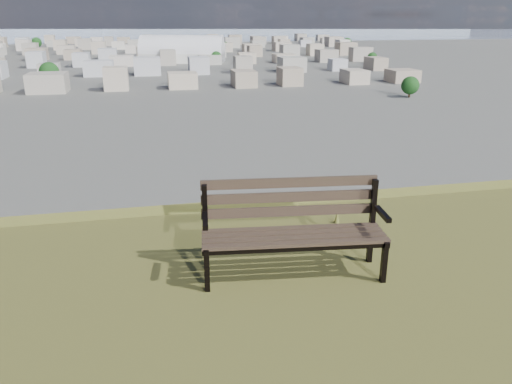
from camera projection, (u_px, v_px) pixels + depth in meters
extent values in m
cube|color=#3D3323|center=(297.00, 244.00, 5.23)|extent=(2.00, 0.31, 0.04)
cube|color=#3D3323|center=(295.00, 239.00, 5.36)|extent=(2.00, 0.31, 0.04)
cube|color=#3D3323|center=(293.00, 234.00, 5.48)|extent=(2.00, 0.31, 0.04)
cube|color=#3D3323|center=(291.00, 229.00, 5.61)|extent=(2.00, 0.31, 0.04)
cube|color=#3D3323|center=(290.00, 211.00, 5.63)|extent=(1.99, 0.25, 0.11)
cube|color=#3D3323|center=(290.00, 197.00, 5.60)|extent=(1.99, 0.25, 0.11)
cube|color=#3D3323|center=(290.00, 183.00, 5.57)|extent=(1.99, 0.25, 0.11)
cube|color=black|center=(207.00, 270.00, 5.20)|extent=(0.06, 0.07, 0.49)
cube|color=black|center=(206.00, 228.00, 5.56)|extent=(0.06, 0.07, 1.02)
cube|color=black|center=(206.00, 243.00, 5.34)|extent=(0.12, 0.56, 0.06)
cube|color=black|center=(205.00, 221.00, 5.20)|extent=(0.10, 0.40, 0.05)
cube|color=black|center=(384.00, 262.00, 5.38)|extent=(0.06, 0.07, 0.49)
cube|color=black|center=(372.00, 222.00, 5.74)|extent=(0.06, 0.07, 1.02)
cube|color=black|center=(379.00, 235.00, 5.52)|extent=(0.12, 0.56, 0.06)
cube|color=black|center=(383.00, 214.00, 5.38)|extent=(0.10, 0.40, 0.05)
cube|color=black|center=(297.00, 249.00, 5.24)|extent=(1.99, 0.26, 0.04)
cube|color=black|center=(291.00, 232.00, 5.63)|extent=(1.99, 0.26, 0.04)
cone|color=brown|center=(337.00, 217.00, 6.97)|extent=(0.08, 0.08, 0.18)
cube|color=silver|center=(183.00, 58.00, 306.33)|extent=(53.74, 32.92, 5.56)
cylinder|color=white|center=(183.00, 53.00, 305.39)|extent=(53.74, 32.92, 21.13)
cube|color=#A69C8E|center=(52.00, 83.00, 188.09)|extent=(11.00, 11.00, 7.00)
cube|color=#C1B099|center=(117.00, 81.00, 192.76)|extent=(11.00, 11.00, 7.00)
cube|color=#BCBCC1|center=(180.00, 79.00, 197.44)|extent=(11.00, 11.00, 7.00)
cube|color=#BCAD99|center=(239.00, 78.00, 202.12)|extent=(11.00, 11.00, 7.00)
cube|color=tan|center=(296.00, 76.00, 206.80)|extent=(11.00, 11.00, 7.00)
cube|color=beige|center=(351.00, 75.00, 211.48)|extent=(11.00, 11.00, 7.00)
cube|color=#ACA79C|center=(403.00, 74.00, 216.15)|extent=(11.00, 11.00, 7.00)
cube|color=#BCBCC1|center=(43.00, 70.00, 231.82)|extent=(11.00, 11.00, 7.00)
cube|color=#BCAD99|center=(97.00, 69.00, 236.50)|extent=(11.00, 11.00, 7.00)
cube|color=tan|center=(148.00, 68.00, 241.18)|extent=(11.00, 11.00, 7.00)
cube|color=beige|center=(198.00, 67.00, 245.86)|extent=(11.00, 11.00, 7.00)
cube|color=#ACA79C|center=(245.00, 66.00, 250.53)|extent=(11.00, 11.00, 7.00)
cube|color=beige|center=(291.00, 65.00, 255.21)|extent=(11.00, 11.00, 7.00)
cube|color=#A69C8E|center=(336.00, 64.00, 259.89)|extent=(11.00, 11.00, 7.00)
cube|color=#C1B099|center=(379.00, 63.00, 264.57)|extent=(11.00, 11.00, 7.00)
cube|color=beige|center=(37.00, 61.00, 275.56)|extent=(11.00, 11.00, 7.00)
cube|color=#ACA79C|center=(82.00, 60.00, 280.24)|extent=(11.00, 11.00, 7.00)
cube|color=beige|center=(126.00, 59.00, 284.91)|extent=(11.00, 11.00, 7.00)
cube|color=#A69C8E|center=(169.00, 59.00, 289.59)|extent=(11.00, 11.00, 7.00)
cube|color=#C1B099|center=(210.00, 58.00, 294.27)|extent=(11.00, 11.00, 7.00)
cube|color=#BCBCC1|center=(249.00, 57.00, 298.95)|extent=(11.00, 11.00, 7.00)
cube|color=#BCAD99|center=(288.00, 57.00, 303.62)|extent=(11.00, 11.00, 7.00)
cube|color=tan|center=(325.00, 56.00, 308.30)|extent=(11.00, 11.00, 7.00)
cube|color=beige|center=(362.00, 55.00, 312.98)|extent=(11.00, 11.00, 7.00)
cube|color=#C1B099|center=(32.00, 55.00, 319.29)|extent=(11.00, 11.00, 7.00)
cube|color=#BCBCC1|center=(72.00, 54.00, 323.97)|extent=(11.00, 11.00, 7.00)
cube|color=#BCAD99|center=(110.00, 53.00, 328.65)|extent=(11.00, 11.00, 7.00)
cube|color=tan|center=(147.00, 53.00, 333.33)|extent=(11.00, 11.00, 7.00)
cube|color=beige|center=(183.00, 52.00, 338.00)|extent=(11.00, 11.00, 7.00)
cube|color=#ACA79C|center=(218.00, 52.00, 342.68)|extent=(11.00, 11.00, 7.00)
cube|color=beige|center=(252.00, 51.00, 347.36)|extent=(11.00, 11.00, 7.00)
cube|color=#A69C8E|center=(286.00, 51.00, 352.04)|extent=(11.00, 11.00, 7.00)
cube|color=#C1B099|center=(318.00, 50.00, 356.72)|extent=(11.00, 11.00, 7.00)
cube|color=#BCBCC1|center=(350.00, 50.00, 361.39)|extent=(11.00, 11.00, 7.00)
cube|color=#ACA79C|center=(29.00, 50.00, 363.03)|extent=(11.00, 11.00, 7.00)
cube|color=beige|center=(64.00, 49.00, 367.71)|extent=(11.00, 11.00, 7.00)
cube|color=#A69C8E|center=(98.00, 49.00, 372.38)|extent=(11.00, 11.00, 7.00)
cube|color=#C1B099|center=(130.00, 48.00, 377.06)|extent=(11.00, 11.00, 7.00)
cube|color=#BCBCC1|center=(163.00, 48.00, 381.74)|extent=(11.00, 11.00, 7.00)
cube|color=#BCAD99|center=(194.00, 48.00, 386.42)|extent=(11.00, 11.00, 7.00)
cube|color=tan|center=(225.00, 47.00, 391.10)|extent=(11.00, 11.00, 7.00)
cube|color=beige|center=(255.00, 47.00, 395.77)|extent=(11.00, 11.00, 7.00)
cube|color=#ACA79C|center=(284.00, 46.00, 400.45)|extent=(11.00, 11.00, 7.00)
cube|color=beige|center=(312.00, 46.00, 405.13)|extent=(11.00, 11.00, 7.00)
cube|color=#A69C8E|center=(340.00, 46.00, 409.81)|extent=(11.00, 11.00, 7.00)
cube|color=tan|center=(26.00, 46.00, 406.76)|extent=(11.00, 11.00, 7.00)
cube|color=beige|center=(57.00, 46.00, 411.44)|extent=(11.00, 11.00, 7.00)
cube|color=#ACA79C|center=(88.00, 45.00, 416.12)|extent=(11.00, 11.00, 7.00)
cube|color=beige|center=(117.00, 45.00, 420.80)|extent=(11.00, 11.00, 7.00)
cube|color=#A69C8E|center=(146.00, 45.00, 425.48)|extent=(11.00, 11.00, 7.00)
cube|color=#C1B099|center=(175.00, 44.00, 430.15)|extent=(11.00, 11.00, 7.00)
cube|color=#BCBCC1|center=(203.00, 44.00, 434.83)|extent=(11.00, 11.00, 7.00)
cube|color=#BCAD99|center=(230.00, 44.00, 439.51)|extent=(11.00, 11.00, 7.00)
cube|color=tan|center=(256.00, 43.00, 444.19)|extent=(11.00, 11.00, 7.00)
cube|color=beige|center=(282.00, 43.00, 448.86)|extent=(11.00, 11.00, 7.00)
cube|color=#ACA79C|center=(308.00, 43.00, 453.54)|extent=(11.00, 11.00, 7.00)
cube|color=beige|center=(333.00, 42.00, 458.22)|extent=(11.00, 11.00, 7.00)
cube|color=#BCAD99|center=(24.00, 43.00, 450.50)|extent=(11.00, 11.00, 7.00)
cube|color=tan|center=(52.00, 43.00, 455.18)|extent=(11.00, 11.00, 7.00)
cube|color=beige|center=(80.00, 42.00, 459.85)|extent=(11.00, 11.00, 7.00)
cube|color=#ACA79C|center=(107.00, 42.00, 464.53)|extent=(11.00, 11.00, 7.00)
cube|color=beige|center=(133.00, 42.00, 469.21)|extent=(11.00, 11.00, 7.00)
cube|color=#A69C8E|center=(159.00, 42.00, 473.89)|extent=(11.00, 11.00, 7.00)
cube|color=#C1B099|center=(184.00, 41.00, 478.57)|extent=(11.00, 11.00, 7.00)
cube|color=#BCBCC1|center=(209.00, 41.00, 483.24)|extent=(11.00, 11.00, 7.00)
cube|color=#BCAD99|center=(234.00, 41.00, 487.92)|extent=(11.00, 11.00, 7.00)
cube|color=tan|center=(258.00, 40.00, 492.60)|extent=(11.00, 11.00, 7.00)
cube|color=beige|center=(281.00, 40.00, 497.28)|extent=(11.00, 11.00, 7.00)
cube|color=#ACA79C|center=(304.00, 40.00, 501.96)|extent=(11.00, 11.00, 7.00)
cube|color=beige|center=(327.00, 40.00, 506.63)|extent=(11.00, 11.00, 7.00)
cube|color=#BCAD99|center=(23.00, 40.00, 494.23)|extent=(11.00, 11.00, 7.00)
cube|color=tan|center=(48.00, 40.00, 498.91)|extent=(11.00, 11.00, 7.00)
cube|color=beige|center=(73.00, 40.00, 503.59)|extent=(11.00, 11.00, 7.00)
cube|color=#ACA79C|center=(98.00, 40.00, 508.27)|extent=(11.00, 11.00, 7.00)
cube|color=beige|center=(122.00, 39.00, 512.95)|extent=(11.00, 11.00, 7.00)
cube|color=#A69C8E|center=(146.00, 39.00, 517.62)|extent=(11.00, 11.00, 7.00)
cube|color=#C1B099|center=(169.00, 39.00, 522.30)|extent=(11.00, 11.00, 7.00)
cube|color=#BCBCC1|center=(192.00, 39.00, 526.98)|extent=(11.00, 11.00, 7.00)
cube|color=#BCAD99|center=(215.00, 39.00, 531.66)|extent=(11.00, 11.00, 7.00)
cube|color=tan|center=(237.00, 38.00, 536.34)|extent=(11.00, 11.00, 7.00)
cube|color=beige|center=(259.00, 38.00, 541.01)|extent=(11.00, 11.00, 7.00)
cube|color=#ACA79C|center=(280.00, 38.00, 545.69)|extent=(11.00, 11.00, 7.00)
cube|color=beige|center=(301.00, 38.00, 550.37)|extent=(11.00, 11.00, 7.00)
cube|color=#A69C8E|center=(322.00, 38.00, 555.05)|extent=(11.00, 11.00, 7.00)
cylinder|color=#332719|center=(409.00, 94.00, 176.61)|extent=(0.80, 0.80, 2.10)
sphere|color=#173913|center=(410.00, 85.00, 175.55)|extent=(6.30, 6.30, 6.30)
cylinder|color=#332719|center=(51.00, 82.00, 206.46)|extent=(0.80, 0.80, 2.70)
sphere|color=#173913|center=(49.00, 72.00, 205.10)|extent=(8.10, 8.10, 8.10)
cylinder|color=#332719|center=(372.00, 62.00, 295.01)|extent=(0.80, 0.80, 1.95)
sphere|color=#173913|center=(372.00, 57.00, 294.03)|extent=(5.85, 5.85, 5.85)
cylinder|color=#332719|center=(225.00, 50.00, 391.89)|extent=(0.80, 0.80, 2.25)
sphere|color=#173913|center=(225.00, 46.00, 390.76)|extent=(6.75, 6.75, 6.75)
cylinder|color=#332719|center=(37.00, 48.00, 417.84)|extent=(0.80, 0.80, 2.85)
sphere|color=#173913|center=(36.00, 42.00, 416.41)|extent=(8.55, 8.55, 8.55)
cylinder|color=#332719|center=(216.00, 62.00, 295.87)|extent=(0.80, 0.80, 2.10)
sphere|color=#173913|center=(216.00, 57.00, 294.81)|extent=(6.30, 6.30, 6.30)
cylinder|color=#332719|center=(347.00, 47.00, 431.71)|extent=(0.80, 0.80, 2.55)
sphere|color=#173913|center=(347.00, 42.00, 430.43)|extent=(7.65, 7.65, 7.65)
cube|color=#95A1BE|center=(145.00, 32.00, 841.32)|extent=(2400.00, 700.00, 0.12)
cube|color=#8695A6|center=(202.00, 17.00, 1314.53)|extent=(700.00, 220.00, 45.00)
cube|color=#8695A6|center=(373.00, 14.00, 1446.33)|extent=(500.00, 220.00, 60.00)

